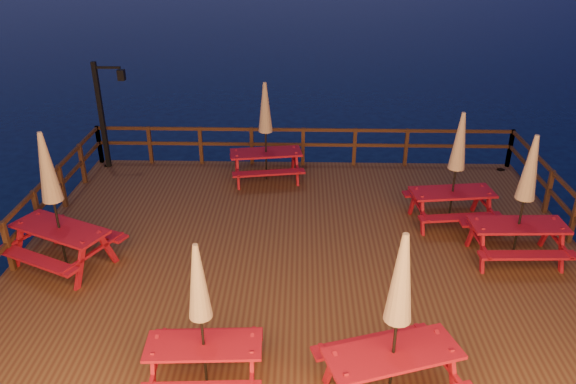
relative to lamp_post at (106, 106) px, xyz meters
name	(u,v)px	position (x,y,z in m)	size (l,w,h in m)	color
ground	(302,271)	(5.39, -4.55, -2.20)	(500.00, 500.00, 0.00)	black
deck	(302,263)	(5.39, -4.55, -2.00)	(12.00, 10.00, 0.40)	#4F2A19
deck_piles	(302,282)	(5.39, -4.55, -2.50)	(11.44, 9.44, 1.40)	#321D0F
railing	(303,186)	(5.39, -2.77, -1.03)	(11.80, 9.75, 1.10)	#321D0F
lamp_post	(106,106)	(0.00, 0.00, 0.00)	(0.85, 0.18, 3.00)	black
picnic_table_0	(524,198)	(9.78, -4.56, -0.37)	(1.97, 1.64, 2.74)	maroon
picnic_table_1	(266,131)	(4.40, -0.77, -0.40)	(2.11, 1.84, 2.69)	maroon
picnic_table_2	(456,168)	(8.81, -3.04, -0.40)	(2.05, 1.77, 2.68)	maroon
picnic_table_3	(201,315)	(3.93, -8.19, -0.51)	(1.79, 1.50, 2.46)	maroon
picnic_table_4	(397,318)	(6.69, -8.40, -0.34)	(2.36, 2.14, 2.80)	maroon
picnic_table_5	(53,199)	(0.54, -5.03, -0.30)	(2.53, 2.36, 2.88)	maroon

